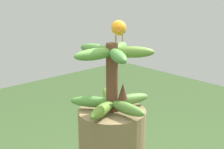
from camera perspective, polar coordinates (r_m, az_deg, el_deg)
The scene contains 2 objects.
banana_bunch at distance 1.15m, azimuth 0.05°, elevation -0.66°, with size 0.31×0.31×0.25m.
perched_bird at distance 1.13m, azimuth 1.26°, elevation 8.13°, with size 0.14×0.14×0.08m.
Camera 1 is at (0.75, 0.81, 1.62)m, focal length 51.75 mm.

